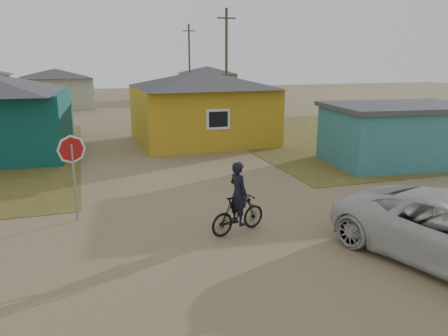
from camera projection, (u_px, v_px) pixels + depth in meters
The scene contains 10 objects.
ground at pixel (251, 248), 10.75m from camera, with size 120.00×120.00×0.00m, color olive.
grass_ne at pixel (387, 134), 26.88m from camera, with size 20.00×18.00×0.00m, color brown.
house_yellow at pixel (202, 106), 23.92m from camera, with size 7.72×6.76×3.90m.
shed_turquoise at pixel (399, 133), 19.23m from camera, with size 6.71×4.93×2.60m.
house_pale_west at pixel (56, 88), 39.92m from camera, with size 7.04×6.15×3.60m.
house_beige_east at pixel (207, 82), 50.18m from camera, with size 6.95×6.05×3.60m.
utility_pole_near at pixel (226, 63), 31.96m from camera, with size 1.40×0.20×8.00m.
utility_pole_far at pixel (189, 62), 47.03m from camera, with size 1.40×0.20×8.00m.
stop_sign at pixel (72, 158), 12.16m from camera, with size 0.82×0.07×2.50m.
cyclist at pixel (238, 207), 11.57m from camera, with size 1.79×1.02×1.95m.
Camera 1 is at (-3.65, -9.26, 4.57)m, focal length 35.00 mm.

